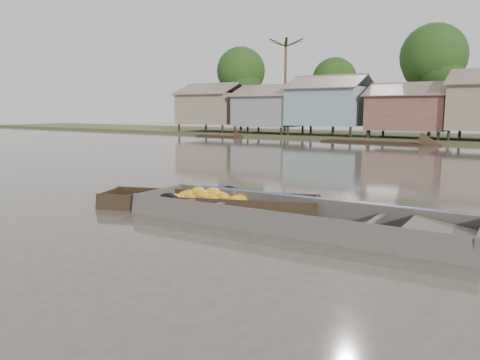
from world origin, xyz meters
The scene contains 4 objects.
ground centered at (0.00, 0.00, 0.00)m, with size 120.00×120.00×0.00m, color #484037.
banana_boat centered at (-1.45, 0.47, 0.15)m, with size 5.63×3.19×0.77m.
viewer_boat centered at (1.13, 0.23, 0.06)m, with size 7.61×2.23×0.61m.
distant_boats centered at (0.65, 23.01, -0.05)m, with size 47.84×14.08×0.35m.
Camera 1 is at (5.70, -8.61, 2.50)m, focal length 35.00 mm.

